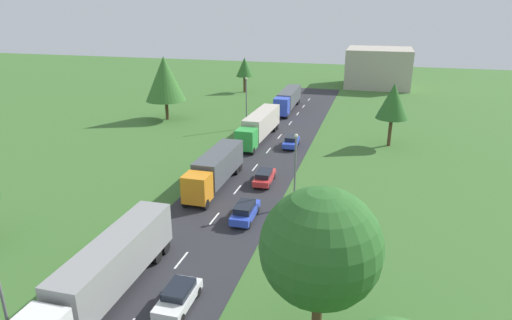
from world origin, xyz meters
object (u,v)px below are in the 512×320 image
object	(u,v)px
distant_building	(378,68)
tree_birch	(321,248)
lamppost_second	(295,167)
truck_fourth	(288,99)
car_fifth	(291,141)
tree_pine	(165,79)
tree_oak	(393,101)
tree_maple	(245,67)
lamppost_third	(246,100)
truck_third	(260,125)
car_fourth	(264,177)
truck_second	(216,168)
car_second	(178,296)
truck_lead	(107,270)
car_third	(245,211)

from	to	relation	value
distant_building	tree_birch	bearing A→B (deg)	-91.31
lamppost_second	truck_fourth	bearing A→B (deg)	102.39
truck_fourth	car_fifth	distance (m)	22.41
tree_pine	distant_building	bearing A→B (deg)	51.47
tree_oak	tree_maple	world-z (taller)	tree_oak
tree_birch	lamppost_second	bearing A→B (deg)	104.92
distant_building	lamppost_third	bearing A→B (deg)	-113.32
tree_maple	distant_building	size ratio (longest dim) A/B	0.52
truck_third	car_fourth	bearing A→B (deg)	-73.17
truck_second	truck_fourth	size ratio (longest dim) A/B	0.82
lamppost_third	car_second	bearing A→B (deg)	-79.14
car_fifth	lamppost_second	distance (m)	19.04
truck_lead	truck_second	size ratio (longest dim) A/B	1.23
tree_maple	truck_second	bearing A→B (deg)	-76.43
tree_oak	tree_birch	bearing A→B (deg)	-96.28
car_second	tree_oak	distance (m)	41.79
truck_third	tree_birch	bearing A→B (deg)	-70.29
truck_third	lamppost_second	world-z (taller)	lamppost_second
tree_oak	tree_birch	size ratio (longest dim) A/B	0.91
truck_fourth	tree_pine	xyz separation A→B (m)	(-18.26, -12.13, 4.74)
car_third	distant_building	bearing A→B (deg)	82.12
truck_third	tree_oak	size ratio (longest dim) A/B	1.67
car_fourth	truck_third	bearing A→B (deg)	106.83
car_fourth	tree_pine	world-z (taller)	tree_pine
lamppost_third	tree_maple	xyz separation A→B (m)	(-9.01, 28.80, 0.94)
truck_fourth	tree_birch	distance (m)	58.82
truck_lead	car_second	size ratio (longest dim) A/B	3.60
truck_lead	distant_building	bearing A→B (deg)	79.87
truck_lead	tree_maple	xyz separation A→B (m)	(-12.47, 71.84, 3.19)
truck_third	tree_birch	size ratio (longest dim) A/B	1.52
tree_maple	tree_pine	distance (m)	27.43
truck_third	tree_oak	world-z (taller)	tree_oak
truck_fourth	tree_pine	world-z (taller)	tree_pine
truck_second	tree_oak	xyz separation A→B (m)	(17.86, 19.96, 4.05)
car_fourth	tree_maple	distance (m)	53.06
truck_second	tree_pine	xyz separation A→B (m)	(-18.12, 25.25, 4.75)
car_third	tree_oak	world-z (taller)	tree_oak
truck_third	tree_oak	xyz separation A→B (m)	(17.83, 2.15, 3.95)
car_third	car_fifth	bearing A→B (deg)	90.40
truck_third	tree_birch	xyz separation A→B (m)	(13.46, -37.58, 3.82)
truck_lead	distant_building	world-z (taller)	distant_building
tree_oak	tree_birch	world-z (taller)	tree_birch
car_fourth	car_fifth	xyz separation A→B (m)	(0.31, 13.42, 0.02)
car_fifth	lamppost_third	size ratio (longest dim) A/B	0.53
truck_lead	truck_fourth	distance (m)	57.15
tree_birch	tree_maple	world-z (taller)	tree_birch
truck_third	tree_birch	distance (m)	40.10
car_second	tree_oak	xyz separation A→B (m)	(13.24, 39.28, 5.33)
truck_fourth	car_second	bearing A→B (deg)	-85.49
lamppost_second	distant_building	bearing A→B (deg)	84.70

